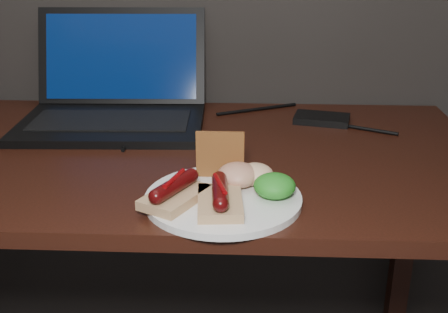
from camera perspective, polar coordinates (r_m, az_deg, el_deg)
desk at (r=1.21m, az=-7.82°, el=-3.25°), size 1.40×0.70×0.75m
laptop at (r=1.36m, az=-11.00°, el=5.73°), size 0.43×0.37×0.25m
hard_drive at (r=1.35m, az=9.90°, el=3.80°), size 0.14×0.10×0.02m
desk_cables at (r=1.32m, az=-6.42°, el=3.37°), size 1.12×0.35×0.01m
plate at (r=0.94m, az=-0.09°, el=-4.31°), size 0.34×0.34×0.01m
bread_sausage_left at (r=0.91m, az=-5.04°, el=-3.63°), size 0.12×0.13×0.04m
bread_sausage_center at (r=0.89m, az=-0.42°, el=-4.19°), size 0.08×0.12×0.04m
crispbread at (r=0.99m, az=-0.40°, el=0.21°), size 0.09×0.01×0.08m
salad_greens at (r=0.93m, az=5.16°, el=-2.98°), size 0.07×0.07×0.04m
salsa_mound at (r=0.96m, az=1.44°, el=-1.87°), size 0.07×0.07×0.04m
coleslaw_mound at (r=0.97m, az=3.17°, el=-1.80°), size 0.06×0.06×0.04m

